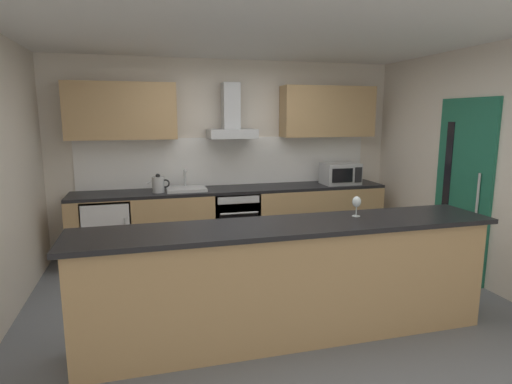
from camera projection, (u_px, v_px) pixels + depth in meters
name	position (u px, v px, depth m)	size (l,w,h in m)	color
ground	(270.00, 305.00, 4.19)	(5.74, 4.98, 0.02)	slate
ceiling	(272.00, 29.00, 3.72)	(5.74, 4.98, 0.02)	white
wall_back	(228.00, 156.00, 5.90)	(5.74, 0.12, 2.60)	silver
wall_right	(484.00, 167.00, 4.58)	(0.12, 4.98, 2.60)	silver
backsplash_tile	(229.00, 161.00, 5.85)	(4.03, 0.02, 0.66)	white
counter_back	(235.00, 221.00, 5.70)	(4.17, 0.60, 0.90)	tan
counter_island	(290.00, 281.00, 3.50)	(3.50, 0.64, 0.99)	tan
upper_cabinets	(231.00, 111.00, 5.58)	(4.12, 0.32, 0.70)	tan
side_door	(462.00, 189.00, 4.81)	(0.08, 0.85, 2.05)	#1E664C
oven	(234.00, 221.00, 5.67)	(0.60, 0.62, 0.80)	slate
refrigerator	(108.00, 232.00, 5.26)	(0.58, 0.60, 0.85)	white
microwave	(340.00, 174.00, 5.93)	(0.50, 0.38, 0.30)	#B7BABC
sink	(186.00, 188.00, 5.43)	(0.50, 0.40, 0.26)	silver
kettle	(158.00, 184.00, 5.29)	(0.29, 0.15, 0.24)	#B7BABC
range_hood	(231.00, 121.00, 5.55)	(0.62, 0.45, 0.72)	#B7BABC
wine_glass	(357.00, 203.00, 3.64)	(0.08, 0.08, 0.18)	silver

